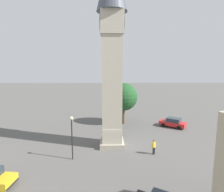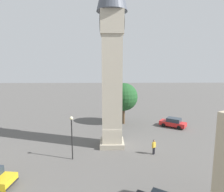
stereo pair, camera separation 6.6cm
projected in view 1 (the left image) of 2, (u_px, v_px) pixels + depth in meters
ground_plane at (112, 145)px, 23.31m from camera, size 200.00×200.00×0.00m
clock_tower at (112, 33)px, 21.29m from camera, size 3.53×3.53×23.11m
car_blue_kerb at (173, 122)px, 30.46m from camera, size 3.78×4.33×1.53m
pedestrian at (154, 146)px, 20.74m from camera, size 0.37×0.50×1.69m
tree at (124, 97)px, 31.75m from camera, size 4.75×4.75×7.10m
lamp_post at (72, 131)px, 19.27m from camera, size 0.36×0.36×4.67m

